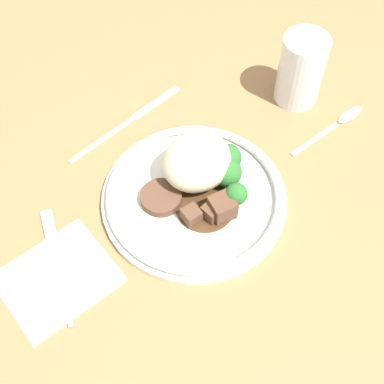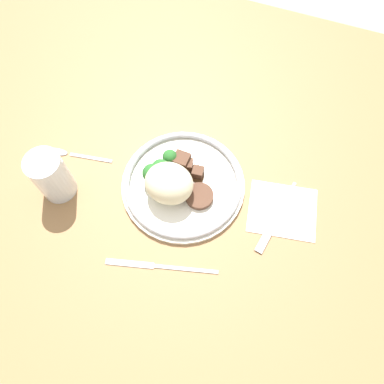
# 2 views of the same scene
# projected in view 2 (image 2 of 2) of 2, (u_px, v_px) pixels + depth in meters

# --- Properties ---
(ground_plane) EXTENTS (8.00, 8.00, 0.00)m
(ground_plane) POSITION_uv_depth(u_px,v_px,m) (171.00, 202.00, 0.83)
(ground_plane) COLOR tan
(dining_table) EXTENTS (1.43, 1.24, 0.04)m
(dining_table) POSITION_uv_depth(u_px,v_px,m) (171.00, 198.00, 0.81)
(dining_table) COLOR olive
(dining_table) RESTS_ON ground
(napkin) EXTENTS (0.16, 0.14, 0.00)m
(napkin) POSITION_uv_depth(u_px,v_px,m) (282.00, 210.00, 0.77)
(napkin) COLOR white
(napkin) RESTS_ON dining_table
(plate) EXTENTS (0.26, 0.26, 0.09)m
(plate) POSITION_uv_depth(u_px,v_px,m) (177.00, 182.00, 0.77)
(plate) COLOR silver
(plate) RESTS_ON dining_table
(juice_glass) EXTENTS (0.07, 0.07, 0.12)m
(juice_glass) POSITION_uv_depth(u_px,v_px,m) (52.00, 177.00, 0.74)
(juice_glass) COLOR #F4AD19
(juice_glass) RESTS_ON dining_table
(fork) EXTENTS (0.04, 0.17, 0.00)m
(fork) POSITION_uv_depth(u_px,v_px,m) (273.00, 223.00, 0.76)
(fork) COLOR #B7B7BC
(fork) RESTS_ON napkin
(knife) EXTENTS (0.22, 0.06, 0.00)m
(knife) POSITION_uv_depth(u_px,v_px,m) (157.00, 266.00, 0.72)
(knife) COLOR #B7B7BC
(knife) RESTS_ON dining_table
(spoon) EXTENTS (0.15, 0.04, 0.01)m
(spoon) POSITION_uv_depth(u_px,v_px,m) (65.00, 153.00, 0.83)
(spoon) COLOR #B7B7BC
(spoon) RESTS_ON dining_table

